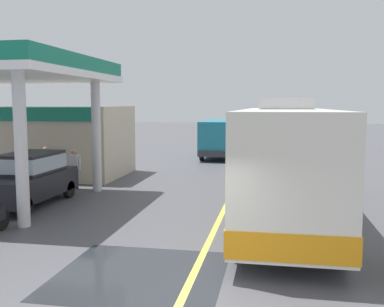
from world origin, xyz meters
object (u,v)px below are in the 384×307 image
Objects in this scene: car_trailing_behind_bus at (282,140)px; car_at_pump at (29,176)px; pedestrian_by_shop at (46,163)px; coach_bus_main at (285,162)px; minibus_opposing_lane at (220,135)px; pedestrian_near_pump at (74,166)px.

car_at_pump is at bearing -116.14° from car_trailing_behind_bus.
pedestrian_by_shop is at bearing -126.22° from car_trailing_behind_bus.
coach_bus_main reaches higher than pedestrian_by_shop.
minibus_opposing_lane reaches higher than pedestrian_by_shop.
car_at_pump is at bearing 179.65° from coach_bus_main.
car_trailing_behind_bus is at bearing 33.75° from minibus_opposing_lane.
car_at_pump is (-8.61, 0.05, -0.71)m from coach_bus_main.
pedestrian_near_pump is 17.34m from car_trailing_behind_bus.
car_at_pump is 2.53× the size of pedestrian_near_pump.
car_at_pump reaches higher than pedestrian_near_pump.
car_at_pump reaches higher than pedestrian_by_shop.
coach_bus_main reaches higher than minibus_opposing_lane.
pedestrian_by_shop is (-10.11, 3.98, -0.79)m from coach_bus_main.
car_at_pump is 4.21m from pedestrian_by_shop.
minibus_opposing_lane is at bearing 104.00° from coach_bus_main.
pedestrian_by_shop is at bearing 155.24° from pedestrian_near_pump.
minibus_opposing_lane is 1.46× the size of car_trailing_behind_bus.
coach_bus_main is at bearing -90.94° from car_trailing_behind_bus.
pedestrian_by_shop is at bearing 110.99° from car_at_pump.
car_at_pump is 3.15m from pedestrian_near_pump.
coach_bus_main is 2.63× the size of car_trailing_behind_bus.
coach_bus_main is 2.63× the size of car_at_pump.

